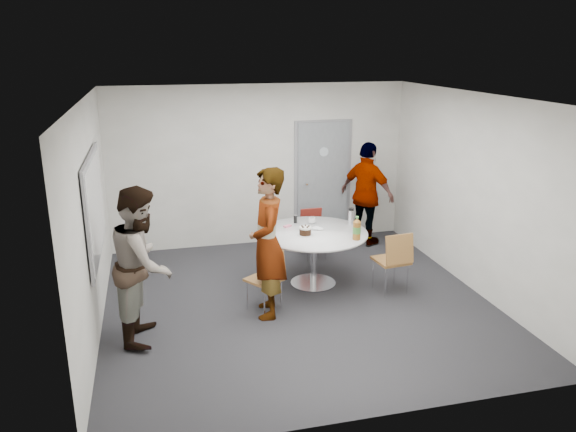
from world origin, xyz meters
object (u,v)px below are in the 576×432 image
object	(u,v)px
whiteboard	(95,207)
chair_near_right	(395,257)
door	(323,181)
chair_far	(313,228)
table	(316,239)
chair_near_left	(268,276)
person_left	(142,264)
person_main	(268,243)
person_right	(367,194)

from	to	relation	value
whiteboard	chair_near_right	world-z (taller)	whiteboard
door	chair_far	distance (m)	1.09
chair_near_right	chair_far	distance (m)	1.80
table	chair_far	world-z (taller)	table
chair_near_left	person_left	world-z (taller)	person_left
table	chair_near_right	size ratio (longest dim) A/B	1.70
table	person_main	world-z (taller)	person_main
person_main	person_right	xyz separation A→B (m)	(2.17, 2.16, -0.07)
door	table	distance (m)	2.10
whiteboard	person_left	distance (m)	0.97
table	person_left	xyz separation A→B (m)	(-2.35, -0.96, 0.23)
chair_near_left	person_right	size ratio (longest dim) A/B	0.46
chair_near_right	chair_far	size ratio (longest dim) A/B	1.14
door	person_right	distance (m)	0.83
table	person_right	xyz separation A→B (m)	(1.32, 1.42, 0.20)
person_left	person_right	distance (m)	4.37
person_left	chair_near_right	bearing A→B (deg)	-74.45
chair_near_left	chair_near_right	size ratio (longest dim) A/B	0.92
table	chair_near_left	xyz separation A→B (m)	(-0.83, -0.67, -0.19)
person_left	whiteboard	bearing A→B (deg)	47.87
chair_near_left	chair_far	distance (m)	2.09
whiteboard	person_main	world-z (taller)	whiteboard
table	person_main	xyz separation A→B (m)	(-0.85, -0.74, 0.27)
door	person_right	bearing A→B (deg)	-40.63
door	chair_far	xyz separation A→B (m)	(-0.42, -0.84, -0.56)
person_main	person_right	size ratio (longest dim) A/B	1.08
chair_near_right	person_right	bearing A→B (deg)	73.16
door	person_left	world-z (taller)	door
person_left	chair_far	bearing A→B (deg)	-43.16
chair_near_right	person_right	size ratio (longest dim) A/B	0.50
chair_far	person_main	world-z (taller)	person_main
chair_near_right	door	bearing A→B (deg)	89.43
table	person_right	distance (m)	1.95
whiteboard	chair_near_left	xyz separation A→B (m)	(2.03, -0.34, -0.96)
door	person_main	distance (m)	3.10
whiteboard	person_main	bearing A→B (deg)	-11.46
whiteboard	person_left	size ratio (longest dim) A/B	1.04
chair_near_right	table	bearing A→B (deg)	143.33
chair_far	person_right	distance (m)	1.16
whiteboard	chair_far	size ratio (longest dim) A/B	2.44
table	person_left	world-z (taller)	person_left
chair_near_left	chair_far	world-z (taller)	chair_near_left
door	chair_far	size ratio (longest dim) A/B	2.73
table	person_main	bearing A→B (deg)	-138.88
door	chair_near_left	size ratio (longest dim) A/B	2.61
door	table	world-z (taller)	door
door	chair_near_right	bearing A→B (deg)	-84.25
chair_near_right	person_main	distance (m)	1.85
chair_near_left	chair_near_right	xyz separation A→B (m)	(1.78, 0.11, 0.05)
chair_far	person_left	bearing A→B (deg)	36.96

